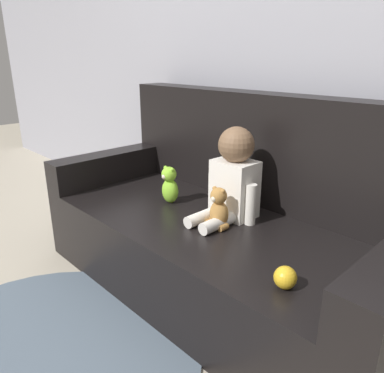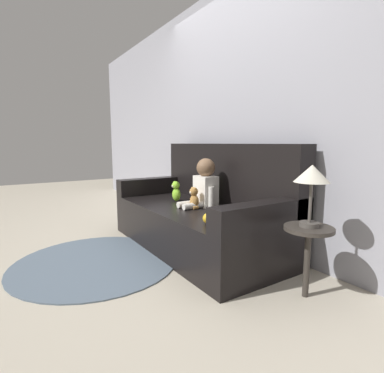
{
  "view_description": "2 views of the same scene",
  "coord_description": "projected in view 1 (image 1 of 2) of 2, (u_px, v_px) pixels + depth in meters",
  "views": [
    {
      "loc": [
        1.16,
        -1.28,
        1.18
      ],
      "look_at": [
        -0.11,
        -0.05,
        0.55
      ],
      "focal_mm": 35.0,
      "sensor_mm": 36.0,
      "label": 1
    },
    {
      "loc": [
        2.33,
        -1.54,
        1.0
      ],
      "look_at": [
        0.01,
        -0.04,
        0.6
      ],
      "focal_mm": 28.0,
      "sensor_mm": 36.0,
      "label": 2
    }
  ],
  "objects": [
    {
      "name": "person_baby",
      "position": [
        233.0,
        178.0,
        1.83
      ],
      "size": [
        0.29,
        0.36,
        0.45
      ],
      "color": "white",
      "rests_on": "couch"
    },
    {
      "name": "ground_plane",
      "position": [
        214.0,
        286.0,
        2.02
      ],
      "size": [
        12.0,
        12.0,
        0.0
      ],
      "primitive_type": "plane",
      "color": "#B7AD99"
    },
    {
      "name": "wall_back",
      "position": [
        288.0,
        30.0,
        1.93
      ],
      "size": [
        8.0,
        0.05,
        2.6
      ],
      "color": "#93939E",
      "rests_on": "ground_plane"
    },
    {
      "name": "teddy_bear_brown",
      "position": [
        219.0,
        209.0,
        1.75
      ],
      "size": [
        0.12,
        0.09,
        0.2
      ],
      "color": "#AD7A3D",
      "rests_on": "couch"
    },
    {
      "name": "plush_toy_side",
      "position": [
        170.0,
        185.0,
        2.04
      ],
      "size": [
        0.1,
        0.09,
        0.21
      ],
      "color": "#8CD133",
      "rests_on": "couch"
    },
    {
      "name": "couch",
      "position": [
        225.0,
        227.0,
        1.96
      ],
      "size": [
        1.91,
        0.89,
        0.99
      ],
      "color": "black",
      "rests_on": "ground_plane"
    },
    {
      "name": "floor_rug",
      "position": [
        34.0,
        364.0,
        1.5
      ],
      "size": [
        1.35,
        1.35,
        0.01
      ],
      "color": "slate",
      "rests_on": "ground_plane"
    },
    {
      "name": "toy_ball",
      "position": [
        285.0,
        277.0,
        1.3
      ],
      "size": [
        0.08,
        0.08,
        0.08
      ],
      "color": "gold",
      "rests_on": "couch"
    }
  ]
}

